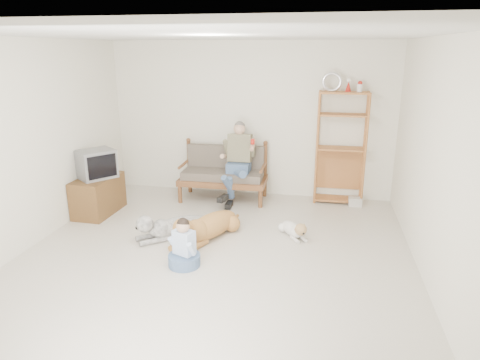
% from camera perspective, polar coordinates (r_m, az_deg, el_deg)
% --- Properties ---
extents(floor, '(5.50, 5.50, 0.00)m').
position_cam_1_polar(floor, '(5.48, -3.69, -10.73)').
color(floor, silver).
rests_on(floor, ground).
extents(ceiling, '(5.50, 5.50, 0.00)m').
position_cam_1_polar(ceiling, '(4.85, -4.33, 18.75)').
color(ceiling, silver).
rests_on(ceiling, ground).
extents(wall_back, '(5.00, 0.00, 5.00)m').
position_cam_1_polar(wall_back, '(7.64, 1.37, 7.99)').
color(wall_back, silver).
rests_on(wall_back, ground).
extents(wall_front, '(5.00, 0.00, 5.00)m').
position_cam_1_polar(wall_front, '(2.61, -20.01, -11.56)').
color(wall_front, silver).
rests_on(wall_front, ground).
extents(wall_left, '(0.00, 5.50, 5.50)m').
position_cam_1_polar(wall_left, '(6.13, -27.25, 3.84)').
color(wall_left, silver).
rests_on(wall_left, ground).
extents(wall_right, '(0.00, 5.50, 5.50)m').
position_cam_1_polar(wall_right, '(4.99, 24.99, 1.48)').
color(wall_right, silver).
rests_on(wall_right, ground).
extents(loveseat, '(1.51, 0.73, 0.95)m').
position_cam_1_polar(loveseat, '(7.52, -2.16, 1.09)').
color(loveseat, brown).
rests_on(loveseat, ground).
extents(man, '(0.53, 0.75, 1.22)m').
position_cam_1_polar(man, '(7.23, -0.54, 1.70)').
color(man, slate).
rests_on(man, loveseat).
extents(etagere, '(0.84, 0.37, 2.20)m').
position_cam_1_polar(etagere, '(7.41, 13.27, 4.29)').
color(etagere, '#C4773D').
rests_on(etagere, ground).
extents(book_stack, '(0.22, 0.16, 0.14)m').
position_cam_1_polar(book_stack, '(7.53, 15.10, -2.81)').
color(book_stack, white).
rests_on(book_stack, ground).
extents(tv_stand, '(0.53, 0.92, 0.60)m').
position_cam_1_polar(tv_stand, '(7.26, -18.41, -1.94)').
color(tv_stand, brown).
rests_on(tv_stand, ground).
extents(crt_tv, '(0.67, 0.69, 0.45)m').
position_cam_1_polar(crt_tv, '(7.09, -18.60, 2.04)').
color(crt_tv, slate).
rests_on(crt_tv, tv_stand).
extents(wall_outlet, '(0.12, 0.02, 0.08)m').
position_cam_1_polar(wall_outlet, '(8.15, -7.40, 0.87)').
color(wall_outlet, white).
rests_on(wall_outlet, ground).
extents(golden_retriever, '(0.78, 1.42, 0.46)m').
position_cam_1_polar(golden_retriever, '(5.99, -4.63, -6.26)').
color(golden_retriever, '#B7763F').
rests_on(golden_retriever, ground).
extents(shaggy_dog, '(1.03, 0.95, 0.40)m').
position_cam_1_polar(shaggy_dog, '(6.14, -9.03, -6.12)').
color(shaggy_dog, white).
rests_on(shaggy_dog, ground).
extents(terrier, '(0.45, 0.62, 0.27)m').
position_cam_1_polar(terrier, '(6.13, 7.27, -6.56)').
color(terrier, white).
rests_on(terrier, ground).
extents(child, '(0.39, 0.39, 0.62)m').
position_cam_1_polar(child, '(5.32, -7.48, -9.06)').
color(child, slate).
rests_on(child, ground).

